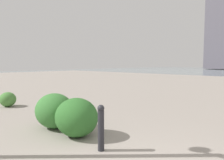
{
  "coord_description": "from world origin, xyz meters",
  "views": [
    {
      "loc": [
        -1.27,
        1.59,
        1.64
      ],
      "look_at": [
        6.96,
        -7.14,
        0.66
      ],
      "focal_mm": 33.82,
      "sensor_mm": 36.0,
      "label": 1
    }
  ],
  "objects": [
    {
      "name": "shrub_tall",
      "position": [
        6.92,
        -1.41,
        0.27
      ],
      "size": [
        0.64,
        0.58,
        0.55
      ],
      "color": "#477F38",
      "rests_on": "ground"
    },
    {
      "name": "shrub_low",
      "position": [
        3.37,
        -1.22,
        0.44
      ],
      "size": [
        1.03,
        0.92,
        0.87
      ],
      "color": "#387533",
      "rests_on": "ground"
    },
    {
      "name": "bollard_near",
      "position": [
        1.5,
        -1.05,
        0.45
      ],
      "size": [
        0.13,
        0.13,
        0.87
      ],
      "color": "#232328",
      "rests_on": "ground"
    },
    {
      "name": "shrub_round",
      "position": [
        2.46,
        -1.22,
        0.43
      ],
      "size": [
        1.01,
        0.91,
        0.86
      ],
      "color": "#2D6628",
      "rests_on": "ground"
    },
    {
      "name": "shrub_wide",
      "position": [
        3.27,
        -1.54,
        0.28
      ],
      "size": [
        0.66,
        0.59,
        0.56
      ],
      "color": "#477F38",
      "rests_on": "ground"
    }
  ]
}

